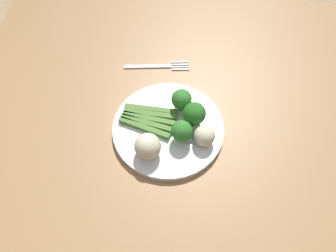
{
  "coord_description": "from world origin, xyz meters",
  "views": [
    {
      "loc": [
        0.34,
        0.07,
        1.44
      ],
      "look_at": [
        -0.07,
        0.03,
        0.77
      ],
      "focal_mm": 38.0,
      "sensor_mm": 36.0,
      "label": 1
    }
  ],
  "objects": [
    {
      "name": "dining_table",
      "position": [
        0.0,
        0.0,
        0.63
      ],
      "size": [
        1.11,
        0.94,
        0.75
      ],
      "color": "#9E754C",
      "rests_on": "ground_plane"
    },
    {
      "name": "broccoli_near_center",
      "position": [
        -0.05,
        0.06,
        0.79
      ],
      "size": [
        0.05,
        0.05,
        0.06
      ],
      "color": "#609E3D",
      "rests_on": "plate"
    },
    {
      "name": "cauliflower_front",
      "position": [
        -0.01,
        -0.01,
        0.79
      ],
      "size": [
        0.06,
        0.06,
        0.06
      ],
      "primitive_type": "sphere",
      "color": "beige",
      "rests_on": "plate"
    },
    {
      "name": "plate",
      "position": [
        -0.07,
        0.03,
        0.75
      ],
      "size": [
        0.25,
        0.25,
        0.01
      ],
      "primitive_type": "cylinder",
      "color": "white",
      "rests_on": "dining_table"
    },
    {
      "name": "ground_plane",
      "position": [
        0.0,
        0.0,
        -0.01
      ],
      "size": [
        6.0,
        6.0,
        0.02
      ],
      "primitive_type": "cube",
      "color": "tan"
    },
    {
      "name": "cauliflower_back_right",
      "position": [
        -0.05,
        0.11,
        0.78
      ],
      "size": [
        0.05,
        0.05,
        0.05
      ],
      "primitive_type": "sphere",
      "color": "beige",
      "rests_on": "plate"
    },
    {
      "name": "broccoli_back",
      "position": [
        -0.13,
        0.05,
        0.79
      ],
      "size": [
        0.05,
        0.05,
        0.06
      ],
      "color": "#609E3D",
      "rests_on": "plate"
    },
    {
      "name": "asparagus_bundle",
      "position": [
        -0.09,
        -0.02,
        0.77
      ],
      "size": [
        0.08,
        0.13,
        0.01
      ],
      "rotation": [
        0.0,
        0.0,
        1.45
      ],
      "color": "#47752D",
      "rests_on": "plate"
    },
    {
      "name": "fork",
      "position": [
        -0.26,
        -0.02,
        0.75
      ],
      "size": [
        0.04,
        0.17,
        0.0
      ],
      "rotation": [
        0.0,
        0.0,
        1.7
      ],
      "color": "silver",
      "rests_on": "dining_table"
    },
    {
      "name": "broccoli_right",
      "position": [
        -0.09,
        0.08,
        0.8
      ],
      "size": [
        0.05,
        0.05,
        0.06
      ],
      "color": "#568E33",
      "rests_on": "plate"
    }
  ]
}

